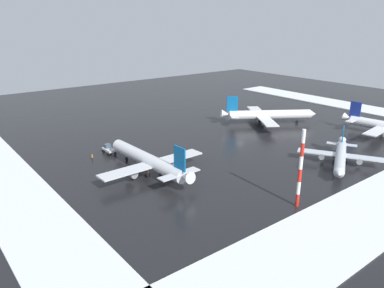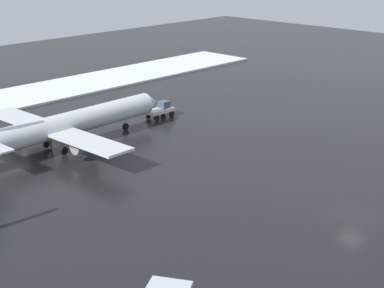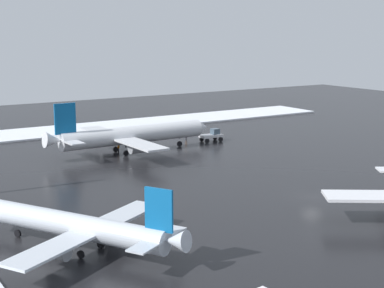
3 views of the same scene
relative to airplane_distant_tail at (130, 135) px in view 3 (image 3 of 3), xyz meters
The scene contains 7 objects.
ground_plane 39.42m from the airplane_distant_tail, 11.02° to the left, with size 240.00×240.00×0.00m, color black.
snow_bank_left 29.57m from the airplane_distant_tail, 165.20° to the left, with size 14.00×116.00×0.34m, color white.
airplane_distant_tail is the anchor object (origin of this frame).
airplane_parked_starboard 47.78m from the airplane_distant_tail, 32.53° to the right, with size 23.36×19.96×7.62m.
pushback_tug 18.77m from the airplane_distant_tail, 94.01° to the left, with size 2.31×4.60×2.50m.
ground_crew_by_nose_gear 3.11m from the airplane_distant_tail, 121.72° to the right, with size 0.36×0.36×1.71m.
ground_crew_beside_wing 17.85m from the airplane_distant_tail, 113.89° to the left, with size 0.36×0.36×1.71m.
Camera 3 is at (54.80, -53.24, 21.57)m, focal length 55.00 mm.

